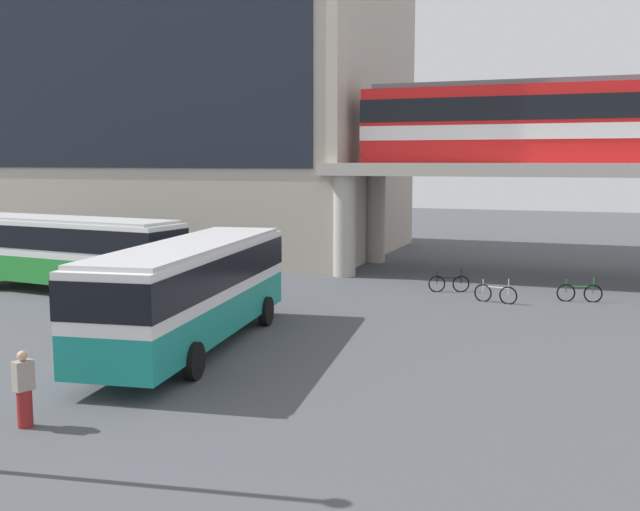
{
  "coord_description": "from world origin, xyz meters",
  "views": [
    {
      "loc": [
        11.48,
        -17.77,
        5.65
      ],
      "look_at": [
        2.12,
        7.65,
        2.2
      ],
      "focal_mm": 42.0,
      "sensor_mm": 36.0,
      "label": 1
    }
  ],
  "objects_px": {
    "bicycle_silver": "(495,294)",
    "bicycle_green": "(580,293)",
    "bus_secondary": "(66,246)",
    "bicycle_black": "(449,284)",
    "station_building": "(193,95)",
    "pedestrian_near_building": "(24,391)",
    "bus_main": "(192,283)"
  },
  "relations": [
    {
      "from": "bicycle_black",
      "to": "bus_main",
      "type": "bearing_deg",
      "value": -113.61
    },
    {
      "from": "bus_main",
      "to": "bus_secondary",
      "type": "relative_size",
      "value": 1.0
    },
    {
      "from": "bus_main",
      "to": "bicycle_black",
      "type": "xyz_separation_m",
      "value": [
        5.45,
        12.46,
        -1.63
      ]
    },
    {
      "from": "bicycle_black",
      "to": "bicycle_silver",
      "type": "relative_size",
      "value": 0.96
    },
    {
      "from": "bus_secondary",
      "to": "bicycle_silver",
      "type": "distance_m",
      "value": 18.15
    },
    {
      "from": "bicycle_green",
      "to": "bicycle_silver",
      "type": "relative_size",
      "value": 1.01
    },
    {
      "from": "station_building",
      "to": "bicycle_black",
      "type": "distance_m",
      "value": 23.19
    },
    {
      "from": "bicycle_green",
      "to": "bicycle_silver",
      "type": "xyz_separation_m",
      "value": [
        -3.15,
        -1.38,
        0.0
      ]
    },
    {
      "from": "station_building",
      "to": "bus_main",
      "type": "distance_m",
      "value": 27.54
    },
    {
      "from": "bus_main",
      "to": "pedestrian_near_building",
      "type": "distance_m",
      "value": 7.27
    },
    {
      "from": "station_building",
      "to": "bicycle_silver",
      "type": "xyz_separation_m",
      "value": [
        20.6,
        -12.44,
        -9.38
      ]
    },
    {
      "from": "bicycle_green",
      "to": "bicycle_silver",
      "type": "height_order",
      "value": "same"
    },
    {
      "from": "bus_main",
      "to": "bicycle_silver",
      "type": "bearing_deg",
      "value": 54.15
    },
    {
      "from": "station_building",
      "to": "bus_secondary",
      "type": "distance_m",
      "value": 18.3
    },
    {
      "from": "bicycle_silver",
      "to": "bicycle_green",
      "type": "bearing_deg",
      "value": 23.74
    },
    {
      "from": "bus_main",
      "to": "pedestrian_near_building",
      "type": "bearing_deg",
      "value": -89.9
    },
    {
      "from": "bus_secondary",
      "to": "bicycle_black",
      "type": "relative_size",
      "value": 6.67
    },
    {
      "from": "bus_secondary",
      "to": "bicycle_green",
      "type": "relative_size",
      "value": 6.35
    },
    {
      "from": "station_building",
      "to": "bicycle_silver",
      "type": "bearing_deg",
      "value": -31.13
    },
    {
      "from": "station_building",
      "to": "bicycle_silver",
      "type": "distance_m",
      "value": 25.83
    },
    {
      "from": "bus_secondary",
      "to": "bicycle_black",
      "type": "distance_m",
      "value": 16.56
    },
    {
      "from": "station_building",
      "to": "bicycle_green",
      "type": "bearing_deg",
      "value": -24.96
    },
    {
      "from": "station_building",
      "to": "bicycle_green",
      "type": "distance_m",
      "value": 27.82
    },
    {
      "from": "bicycle_black",
      "to": "bicycle_green",
      "type": "relative_size",
      "value": 0.95
    },
    {
      "from": "station_building",
      "to": "pedestrian_near_building",
      "type": "bearing_deg",
      "value": -66.79
    },
    {
      "from": "bus_secondary",
      "to": "bicycle_black",
      "type": "xyz_separation_m",
      "value": [
        15.45,
        5.74,
        -1.63
      ]
    },
    {
      "from": "bicycle_silver",
      "to": "bicycle_black",
      "type": "bearing_deg",
      "value": 139.88
    },
    {
      "from": "station_building",
      "to": "pedestrian_near_building",
      "type": "height_order",
      "value": "station_building"
    },
    {
      "from": "bus_secondary",
      "to": "bicycle_black",
      "type": "bearing_deg",
      "value": 20.37
    },
    {
      "from": "bicycle_black",
      "to": "bicycle_green",
      "type": "height_order",
      "value": "same"
    },
    {
      "from": "bicycle_green",
      "to": "pedestrian_near_building",
      "type": "bearing_deg",
      "value": -119.41
    },
    {
      "from": "pedestrian_near_building",
      "to": "bus_main",
      "type": "bearing_deg",
      "value": 90.1
    }
  ]
}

